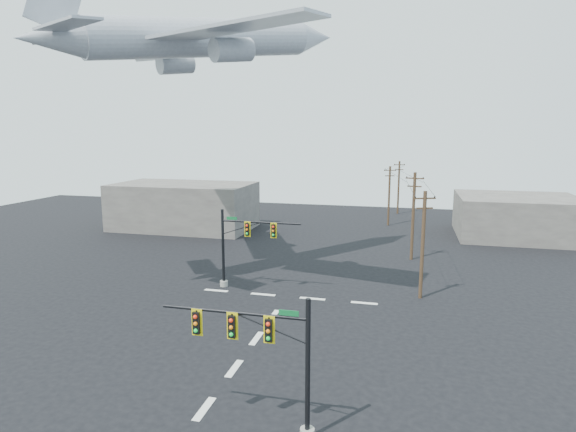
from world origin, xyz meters
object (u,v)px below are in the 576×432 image
(utility_pole_a, at_px, (423,243))
(utility_pole_c, at_px, (389,195))
(airliner, at_px, (203,39))
(signal_mast_far, at_px, (239,246))
(utility_pole_d, at_px, (399,186))
(signal_mast_near, at_px, (269,357))
(utility_pole_b, at_px, (413,215))

(utility_pole_a, bearing_deg, utility_pole_c, 76.30)
(utility_pole_a, distance_m, airliner, 24.10)
(signal_mast_far, xyz_separation_m, airliner, (-3.61, 2.23, 16.75))
(utility_pole_c, distance_m, airliner, 35.44)
(signal_mast_far, relative_size, airliner, 0.28)
(utility_pole_d, bearing_deg, signal_mast_near, -110.76)
(signal_mast_far, relative_size, utility_pole_a, 0.82)
(utility_pole_b, bearing_deg, airliner, -139.33)
(utility_pole_a, height_order, utility_pole_d, utility_pole_a)
(utility_pole_a, relative_size, airliner, 0.34)
(signal_mast_near, distance_m, airliner, 28.79)
(signal_mast_near, xyz_separation_m, utility_pole_b, (5.99, 30.82, 1.09))
(utility_pole_a, distance_m, utility_pole_b, 11.61)
(utility_pole_a, bearing_deg, signal_mast_near, -129.94)
(utility_pole_c, bearing_deg, utility_pole_b, -97.70)
(utility_pole_d, distance_m, airliner, 44.22)
(airliner, bearing_deg, utility_pole_b, -21.12)
(airliner, bearing_deg, utility_pole_c, 11.02)
(signal_mast_near, bearing_deg, utility_pole_b, 79.00)
(utility_pole_b, xyz_separation_m, utility_pole_c, (-3.06, 17.75, -0.36))
(signal_mast_near, distance_m, utility_pole_b, 31.42)
(utility_pole_a, relative_size, utility_pole_b, 0.95)
(signal_mast_far, xyz_separation_m, utility_pole_b, (13.82, 12.63, 1.08))
(utility_pole_b, bearing_deg, signal_mast_far, -127.72)
(utility_pole_a, height_order, utility_pole_b, utility_pole_b)
(signal_mast_near, distance_m, utility_pole_d, 58.81)
(signal_mast_near, bearing_deg, utility_pole_d, 86.13)
(signal_mast_near, height_order, utility_pole_d, utility_pole_d)
(signal_mast_near, relative_size, signal_mast_far, 0.97)
(signal_mast_near, height_order, utility_pole_c, utility_pole_c)
(utility_pole_c, bearing_deg, airliner, -134.53)
(utility_pole_a, bearing_deg, utility_pole_d, 72.97)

